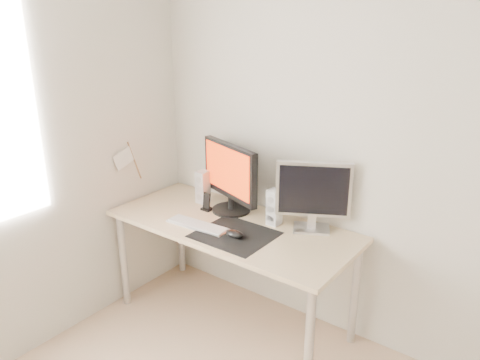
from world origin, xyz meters
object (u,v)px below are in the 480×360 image
Objects in this scene: desk at (231,235)px; main_monitor at (230,175)px; speaker_right at (274,207)px; phone_dock at (207,205)px; second_monitor at (313,193)px; mouse at (235,234)px; keyboard at (198,225)px; speaker_left at (203,187)px.

desk is 0.39m from main_monitor.
phone_dock is at bearing -170.16° from speaker_right.
second_monitor is at bearing 12.12° from phone_dock.
speaker_right is (0.08, 0.30, 0.09)m from mouse.
second_monitor reaches higher than speaker_right.
speaker_right reaches higher than keyboard.
speaker_right reaches higher than phone_dock.
speaker_left is at bearing 178.33° from main_monitor.
phone_dock is at bearing -149.84° from main_monitor.
keyboard reaches higher than desk.
mouse is 0.28× the size of keyboard.
second_monitor is at bearing 49.74° from mouse.
speaker_left is at bearing 126.07° from keyboard.
desk is 6.95× the size of speaker_left.
speaker_right reaches higher than desk.
speaker_left is at bearing 157.12° from desk.
main_monitor is at bearing 86.85° from keyboard.
second_monitor is at bearing 26.53° from desk.
main_monitor is at bearing -1.67° from speaker_left.
speaker_right is (0.22, 0.16, 0.19)m from desk.
speaker_left is (-0.25, 0.01, -0.14)m from main_monitor.
speaker_left is 0.41m from keyboard.
phone_dock is (-0.12, 0.23, 0.03)m from keyboard.
phone_dock is (-0.49, -0.08, -0.08)m from speaker_right.
main_monitor is at bearing 131.75° from mouse.
speaker_right is at bearing 0.66° from main_monitor.
phone_dock is at bearing 117.88° from keyboard.
second_monitor reaches higher than mouse.
speaker_left is 1.00× the size of speaker_right.
mouse is 0.51× the size of speaker_left.
speaker_left is at bearing -175.42° from second_monitor.
second_monitor is 0.74m from keyboard.
speaker_right is at bearing 40.65° from keyboard.
phone_dock reaches higher than keyboard.
keyboard is at bearing -62.12° from phone_dock.
mouse is 0.51× the size of speaker_right.
second_monitor is 1.89× the size of speaker_left.
desk is at bearing -153.47° from second_monitor.
phone_dock is at bearing -38.66° from speaker_left.
second_monitor is at bearing 16.81° from speaker_right.
main_monitor reaches higher than mouse.
mouse is 0.96× the size of phone_dock.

